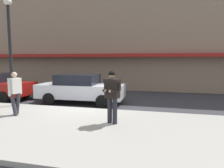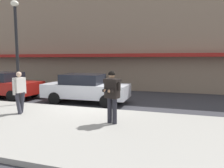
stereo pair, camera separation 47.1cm
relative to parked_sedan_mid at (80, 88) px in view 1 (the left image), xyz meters
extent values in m
plane|color=#333338|center=(0.80, -1.34, -0.79)|extent=(80.00, 80.00, 0.00)
cube|color=#99968E|center=(1.80, -4.19, -0.72)|extent=(32.00, 5.30, 0.14)
cube|color=silver|center=(1.80, -1.29, -0.79)|extent=(28.00, 0.12, 0.01)
cube|color=#84705B|center=(1.80, 7.16, 4.28)|extent=(28.00, 4.00, 10.15)
cube|color=maroon|center=(1.80, 4.81, 1.81)|extent=(26.60, 0.70, 0.24)
cylinder|color=black|center=(-3.84, 0.68, -0.47)|extent=(0.65, 0.25, 0.64)
cylinder|color=black|center=(-3.92, -1.03, -0.47)|extent=(0.65, 0.25, 0.64)
cube|color=silver|center=(0.04, 0.00, -0.12)|extent=(4.55, 1.94, 0.70)
cube|color=black|center=(-0.14, 0.00, 0.49)|extent=(2.11, 1.69, 0.52)
cylinder|color=black|center=(1.41, 0.89, -0.47)|extent=(0.65, 0.24, 0.64)
cylinder|color=black|center=(1.46, -0.82, -0.47)|extent=(0.65, 0.24, 0.64)
cylinder|color=black|center=(-1.38, 0.82, -0.47)|extent=(0.65, 0.24, 0.64)
cylinder|color=black|center=(-1.33, -0.89, -0.47)|extent=(0.65, 0.24, 0.64)
cylinder|color=#23232B|center=(2.74, -3.60, -0.21)|extent=(0.16, 0.16, 0.88)
cylinder|color=#23232B|center=(2.55, -3.55, -0.21)|extent=(0.16, 0.16, 0.88)
cube|color=black|center=(2.64, -3.58, 0.55)|extent=(0.52, 0.41, 0.64)
cube|color=black|center=(2.64, -3.58, 0.82)|extent=(0.59, 0.47, 0.12)
cylinder|color=black|center=(2.90, -3.65, 0.66)|extent=(0.11, 0.11, 0.30)
cylinder|color=black|center=(2.74, -3.77, 0.51)|extent=(0.18, 0.32, 0.10)
sphere|color=tan|center=(2.64, -3.89, 0.51)|extent=(0.10, 0.10, 0.10)
cylinder|color=black|center=(2.38, -3.51, 0.66)|extent=(0.11, 0.11, 0.30)
cylinder|color=black|center=(2.46, -3.69, 0.51)|extent=(0.18, 0.32, 0.10)
sphere|color=tan|center=(2.49, -3.85, 0.51)|extent=(0.10, 0.10, 0.10)
cube|color=black|center=(2.55, -3.91, 0.51)|extent=(0.11, 0.16, 0.07)
sphere|color=tan|center=(2.64, -3.61, 1.01)|extent=(0.22, 0.22, 0.22)
sphere|color=black|center=(2.64, -3.61, 1.04)|extent=(0.23, 0.23, 0.23)
cylinder|color=#33333D|center=(-1.34, -3.50, -0.22)|extent=(0.35, 0.22, 0.87)
cylinder|color=#33333D|center=(-1.30, -3.32, -0.22)|extent=(0.35, 0.22, 0.87)
cube|color=silver|center=(-1.32, -3.41, 0.51)|extent=(0.37, 0.47, 0.60)
cylinder|color=silver|center=(-1.38, -3.65, 0.43)|extent=(0.10, 0.10, 0.58)
cylinder|color=silver|center=(-1.26, -3.17, 0.43)|extent=(0.10, 0.10, 0.58)
sphere|color=beige|center=(-1.32, -3.41, 0.94)|extent=(0.21, 0.21, 0.21)
cylinder|color=black|center=(-2.60, -1.99, 1.65)|extent=(0.14, 0.14, 4.60)
ellipsoid|color=silver|center=(-2.60, -1.99, 4.09)|extent=(0.36, 0.36, 0.28)
camera|label=1|loc=(4.43, -10.65, 1.54)|focal=35.00mm
camera|label=2|loc=(4.88, -10.52, 1.54)|focal=35.00mm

